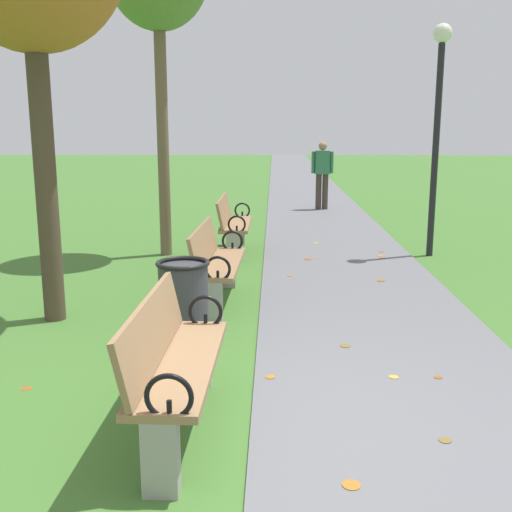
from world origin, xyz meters
The scene contains 9 objects.
ground_plane centered at (0.00, 0.00, 0.00)m, with size 80.00×80.00×0.00m, color #42722D.
paved_walkway centered at (1.16, 18.00, 0.01)m, with size 2.31×44.00×0.02m, color slate.
park_bench_1 centered at (-0.50, -0.01, 0.49)m, with size 0.50×1.61×0.90m.
park_bench_2 centered at (-0.50, 2.96, 0.49)m, with size 0.52×1.61×0.90m.
park_bench_3 centered at (-0.50, 5.81, 0.49)m, with size 0.47×1.60×0.90m.
pedestrian_walking centered at (1.32, 11.05, 0.93)m, with size 0.53×0.22×1.62m.
trash_bin centered at (-0.65, 1.44, 0.42)m, with size 0.48×0.48×0.84m.
lamp_post centered at (2.61, 5.72, 2.31)m, with size 0.28×0.28×3.48m.
scattered_leaves centered at (0.31, 1.87, 0.02)m, with size 4.50×8.51×0.02m.
Camera 1 is at (0.15, -3.77, 2.00)m, focal length 42.74 mm.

